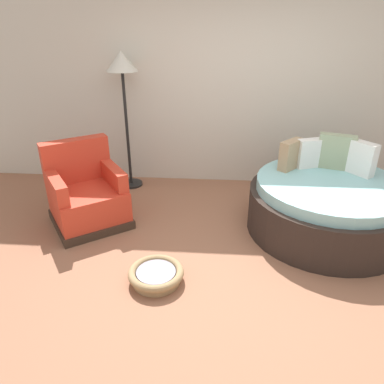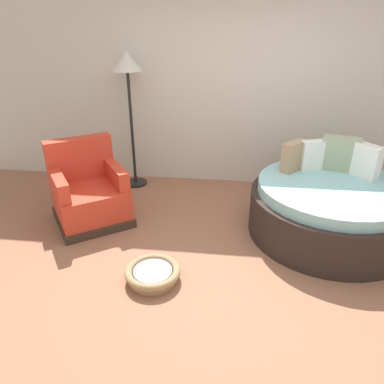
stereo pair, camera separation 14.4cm
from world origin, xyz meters
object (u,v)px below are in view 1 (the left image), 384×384
Objects in this scene: pet_basket at (156,275)px; round_daybed at (327,205)px; red_armchair at (87,196)px; floor_lamp at (123,75)px.

round_daybed is at bearing 30.74° from pet_basket.
red_armchair is 0.61× the size of floor_lamp.
pet_basket is (-1.75, -1.04, -0.24)m from round_daybed.
pet_basket is at bearing -149.26° from round_daybed.
floor_lamp is (-0.72, 2.08, 1.46)m from pet_basket.
round_daybed is 2.73m from red_armchair.
round_daybed is 1.55× the size of red_armchair.
floor_lamp is at bearing 109.00° from pet_basket.
floor_lamp reaches higher than pet_basket.
floor_lamp is (-2.47, 1.04, 1.22)m from round_daybed.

